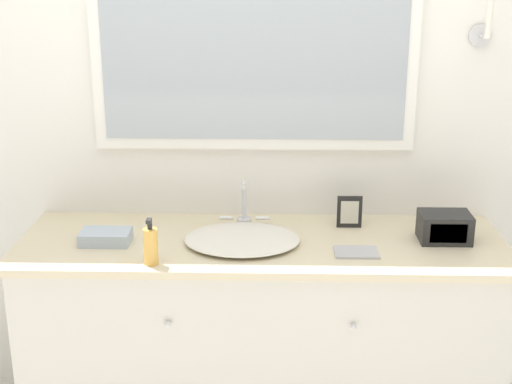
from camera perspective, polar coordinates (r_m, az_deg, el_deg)
name	(u,v)px	position (r m, az deg, el deg)	size (l,w,h in m)	color
wall_back	(263,113)	(3.00, 0.58, 6.32)	(8.00, 0.18, 2.55)	white
vanity_counter	(262,336)	(2.98, 0.44, -11.42)	(1.91, 0.62, 0.85)	beige
sink_basin	(242,238)	(2.78, -1.11, -3.69)	(0.45, 0.42, 0.20)	silver
soap_bottle	(151,245)	(2.59, -8.42, -4.25)	(0.05, 0.05, 0.18)	gold
appliance_box	(445,227)	(2.88, 14.86, -2.73)	(0.20, 0.14, 0.11)	black
picture_frame	(349,212)	(2.94, 7.49, -1.59)	(0.10, 0.01, 0.13)	black
hand_towel_near_sink	(106,237)	(2.83, -11.94, -3.54)	(0.19, 0.12, 0.05)	#A8B7C6
metal_tray	(356,252)	(2.71, 8.02, -4.79)	(0.16, 0.11, 0.01)	#ADADB2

